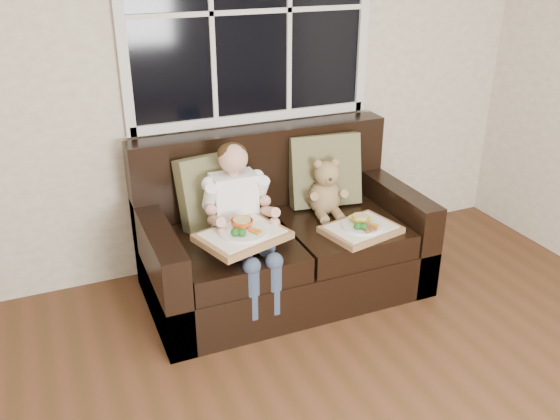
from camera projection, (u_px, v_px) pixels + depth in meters
name	position (u px, v px, depth m)	size (l,w,h in m)	color
room_walls	(503.00, 150.00, 1.41)	(4.52, 5.02, 2.71)	beige
window_back	(250.00, 11.00, 3.56)	(1.62, 0.04, 1.37)	black
loveseat	(280.00, 242.00, 3.73)	(1.70, 0.92, 0.96)	black
pillow_left	(213.00, 190.00, 3.58)	(0.47, 0.29, 0.45)	#6B6742
pillow_right	(325.00, 170.00, 3.84)	(0.49, 0.27, 0.48)	#6B6742
child	(240.00, 209.00, 3.39)	(0.38, 0.59, 0.85)	white
teddy_bear	(326.00, 191.00, 3.74)	(0.24, 0.30, 0.38)	#9D7D53
tray_left	(243.00, 234.00, 3.24)	(0.54, 0.47, 0.10)	#9C6F46
tray_right	(361.00, 228.00, 3.53)	(0.48, 0.41, 0.10)	#9C6F46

